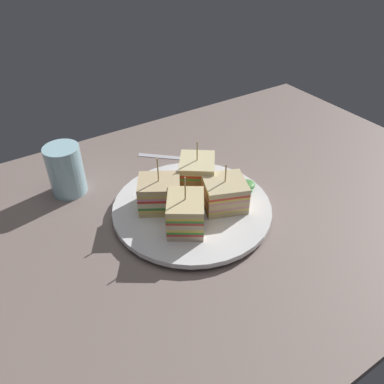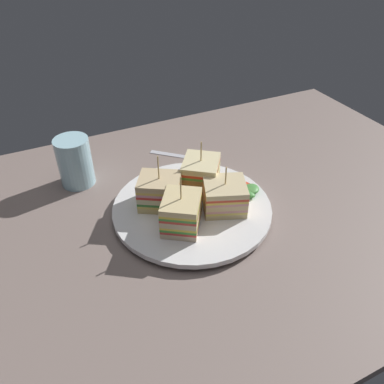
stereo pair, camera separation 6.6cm
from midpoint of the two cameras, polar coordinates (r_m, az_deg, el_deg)
ground_plane at (r=69.85cm, az=-2.72°, el=-3.77°), size 115.04×71.63×1.80cm
plate at (r=68.60cm, az=-2.77°, el=-2.55°), size 28.13×28.13×1.71cm
sandwich_wedge_0 at (r=66.65cm, az=1.95°, el=-0.34°), size 9.04×8.74×8.52cm
sandwich_wedge_1 at (r=70.73cm, az=-1.94°, el=2.58°), size 9.24×9.44×9.79cm
sandwich_wedge_2 at (r=66.83cm, az=-7.64°, el=-0.39°), size 9.21×8.82×9.92cm
sandwich_wedge_3 at (r=62.20cm, az=-4.02°, el=-3.27°), size 8.79×9.16×9.95cm
chip_pile at (r=67.82cm, az=-3.34°, el=-1.39°), size 6.69×7.15×1.57cm
salad_garnish at (r=71.83cm, az=4.40°, el=0.75°), size 7.81×6.18×1.47cm
spoon at (r=83.82cm, az=-3.63°, el=5.09°), size 11.21×10.35×1.00cm
drinking_glass at (r=76.73cm, az=-20.47°, el=2.54°), size 6.54×6.54×9.67cm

